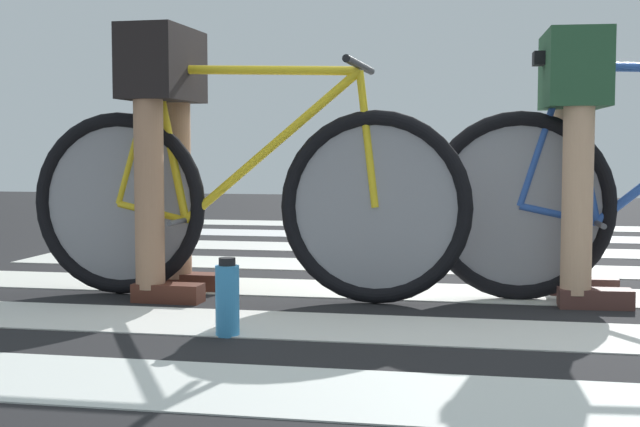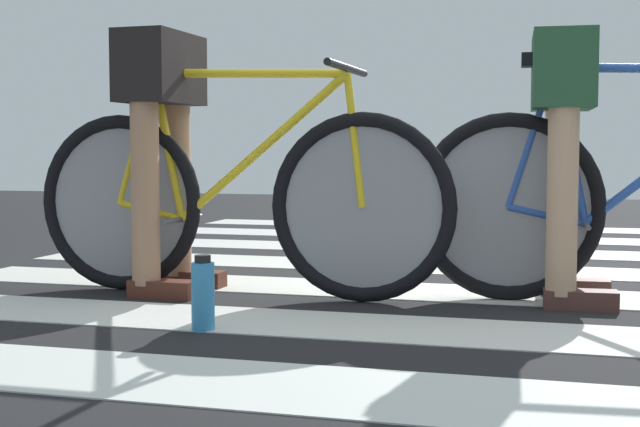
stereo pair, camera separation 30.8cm
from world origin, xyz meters
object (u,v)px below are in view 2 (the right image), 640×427
at_px(bicycle_1_of_2, 235,198).
at_px(water_bottle, 203,295).
at_px(cyclist_2_of_2, 563,129).
at_px(cyclist_1_of_2, 162,126).

height_order(bicycle_1_of_2, water_bottle, bicycle_1_of_2).
bearing_deg(bicycle_1_of_2, cyclist_2_of_2, 9.92).
bearing_deg(water_bottle, bicycle_1_of_2, 102.31).
relative_size(bicycle_1_of_2, cyclist_1_of_2, 1.68).
bearing_deg(bicycle_1_of_2, cyclist_1_of_2, 180.00).
height_order(bicycle_1_of_2, cyclist_2_of_2, cyclist_2_of_2).
bearing_deg(cyclist_1_of_2, water_bottle, -54.41).
relative_size(bicycle_1_of_2, water_bottle, 7.18).
xyz_separation_m(cyclist_1_of_2, cyclist_2_of_2, (1.54, 0.17, -0.02)).
bearing_deg(cyclist_2_of_2, water_bottle, -145.38).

